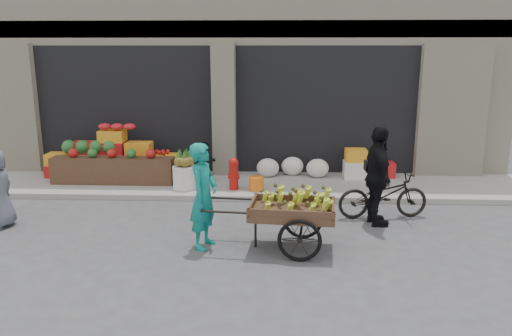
{
  "coord_description": "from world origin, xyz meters",
  "views": [
    {
      "loc": [
        1.31,
        -7.03,
        3.16
      ],
      "look_at": [
        0.93,
        1.51,
        1.1
      ],
      "focal_mm": 35.0,
      "sensor_mm": 36.0,
      "label": 1
    }
  ],
  "objects_px": {
    "bicycle": "(383,195)",
    "cyclist": "(378,176)",
    "seated_person": "(206,162)",
    "fire_hydrant": "(234,172)",
    "banana_cart": "(289,208)",
    "orange_bucket": "(256,184)",
    "vendor_woman": "(204,196)",
    "pineapple_bin": "(185,177)"
  },
  "relations": [
    {
      "from": "pineapple_bin",
      "to": "vendor_woman",
      "type": "relative_size",
      "value": 0.3
    },
    {
      "from": "cyclist",
      "to": "seated_person",
      "type": "bearing_deg",
      "value": 46.54
    },
    {
      "from": "orange_bucket",
      "to": "bicycle",
      "type": "xyz_separation_m",
      "value": [
        2.46,
        -1.36,
        0.18
      ]
    },
    {
      "from": "cyclist",
      "to": "orange_bucket",
      "type": "bearing_deg",
      "value": 44.06
    },
    {
      "from": "pineapple_bin",
      "to": "fire_hydrant",
      "type": "relative_size",
      "value": 0.73
    },
    {
      "from": "orange_bucket",
      "to": "seated_person",
      "type": "bearing_deg",
      "value": 149.74
    },
    {
      "from": "vendor_woman",
      "to": "banana_cart",
      "type": "bearing_deg",
      "value": -76.35
    },
    {
      "from": "pineapple_bin",
      "to": "banana_cart",
      "type": "xyz_separation_m",
      "value": [
        2.25,
        -3.07,
        0.32
      ]
    },
    {
      "from": "orange_bucket",
      "to": "pineapple_bin",
      "type": "bearing_deg",
      "value": 176.42
    },
    {
      "from": "fire_hydrant",
      "to": "orange_bucket",
      "type": "xyz_separation_m",
      "value": [
        0.5,
        -0.05,
        -0.23
      ]
    },
    {
      "from": "orange_bucket",
      "to": "bicycle",
      "type": "relative_size",
      "value": 0.19
    },
    {
      "from": "fire_hydrant",
      "to": "orange_bucket",
      "type": "height_order",
      "value": "fire_hydrant"
    },
    {
      "from": "orange_bucket",
      "to": "bicycle",
      "type": "distance_m",
      "value": 2.82
    },
    {
      "from": "vendor_woman",
      "to": "bicycle",
      "type": "height_order",
      "value": "vendor_woman"
    },
    {
      "from": "orange_bucket",
      "to": "vendor_woman",
      "type": "relative_size",
      "value": 0.19
    },
    {
      "from": "pineapple_bin",
      "to": "bicycle",
      "type": "xyz_separation_m",
      "value": [
        4.06,
        -1.46,
        0.08
      ]
    },
    {
      "from": "pineapple_bin",
      "to": "banana_cart",
      "type": "height_order",
      "value": "banana_cart"
    },
    {
      "from": "bicycle",
      "to": "cyclist",
      "type": "height_order",
      "value": "cyclist"
    },
    {
      "from": "orange_bucket",
      "to": "banana_cart",
      "type": "xyz_separation_m",
      "value": [
        0.65,
        -2.97,
        0.42
      ]
    },
    {
      "from": "pineapple_bin",
      "to": "seated_person",
      "type": "xyz_separation_m",
      "value": [
        0.4,
        0.6,
        0.21
      ]
    },
    {
      "from": "bicycle",
      "to": "cyclist",
      "type": "xyz_separation_m",
      "value": [
        -0.2,
        -0.4,
        0.46
      ]
    },
    {
      "from": "vendor_woman",
      "to": "bicycle",
      "type": "relative_size",
      "value": 1.0
    },
    {
      "from": "pineapple_bin",
      "to": "fire_hydrant",
      "type": "distance_m",
      "value": 1.11
    },
    {
      "from": "orange_bucket",
      "to": "seated_person",
      "type": "height_order",
      "value": "seated_person"
    },
    {
      "from": "seated_person",
      "to": "cyclist",
      "type": "bearing_deg",
      "value": -45.4
    },
    {
      "from": "pineapple_bin",
      "to": "bicycle",
      "type": "distance_m",
      "value": 4.32
    },
    {
      "from": "pineapple_bin",
      "to": "banana_cart",
      "type": "relative_size",
      "value": 0.22
    },
    {
      "from": "cyclist",
      "to": "fire_hydrant",
      "type": "bearing_deg",
      "value": 48.7
    },
    {
      "from": "orange_bucket",
      "to": "seated_person",
      "type": "relative_size",
      "value": 0.34
    },
    {
      "from": "seated_person",
      "to": "bicycle",
      "type": "xyz_separation_m",
      "value": [
        3.66,
        -2.06,
        -0.13
      ]
    },
    {
      "from": "fire_hydrant",
      "to": "seated_person",
      "type": "distance_m",
      "value": 0.96
    },
    {
      "from": "orange_bucket",
      "to": "cyclist",
      "type": "relative_size",
      "value": 0.18
    },
    {
      "from": "pineapple_bin",
      "to": "fire_hydrant",
      "type": "bearing_deg",
      "value": -2.6
    },
    {
      "from": "fire_hydrant",
      "to": "bicycle",
      "type": "distance_m",
      "value": 3.28
    },
    {
      "from": "fire_hydrant",
      "to": "banana_cart",
      "type": "xyz_separation_m",
      "value": [
        1.15,
        -3.02,
        0.19
      ]
    },
    {
      "from": "fire_hydrant",
      "to": "banana_cart",
      "type": "bearing_deg",
      "value": -69.11
    },
    {
      "from": "banana_cart",
      "to": "cyclist",
      "type": "relative_size",
      "value": 1.29
    },
    {
      "from": "banana_cart",
      "to": "vendor_woman",
      "type": "relative_size",
      "value": 1.37
    },
    {
      "from": "pineapple_bin",
      "to": "seated_person",
      "type": "bearing_deg",
      "value": 56.31
    },
    {
      "from": "pineapple_bin",
      "to": "cyclist",
      "type": "bearing_deg",
      "value": -25.72
    },
    {
      "from": "vendor_woman",
      "to": "bicycle",
      "type": "distance_m",
      "value": 3.57
    },
    {
      "from": "vendor_woman",
      "to": "cyclist",
      "type": "height_order",
      "value": "cyclist"
    }
  ]
}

